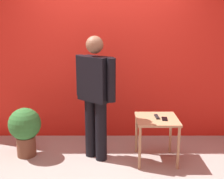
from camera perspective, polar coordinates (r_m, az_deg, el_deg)
name	(u,v)px	position (r m, az deg, el deg)	size (l,w,h in m)	color
ground_plane	(108,174)	(3.61, -0.86, -16.74)	(12.00, 12.00, 0.00)	#9E9991
back_wall_red	(109,37)	(4.37, -0.65, 10.54)	(5.33, 0.12, 3.18)	red
standing_person	(96,92)	(3.67, -3.26, -0.54)	(0.57, 0.49, 1.65)	black
side_table	(157,125)	(3.76, 9.22, -7.06)	(0.54, 0.54, 0.60)	tan
cell_phone	(165,119)	(3.71, 10.78, -5.89)	(0.07, 0.14, 0.01)	black
tv_remote	(158,117)	(3.76, 9.25, -5.47)	(0.04, 0.17, 0.02)	black
potted_plant	(26,128)	(4.05, -17.13, -7.46)	(0.44, 0.44, 0.69)	brown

